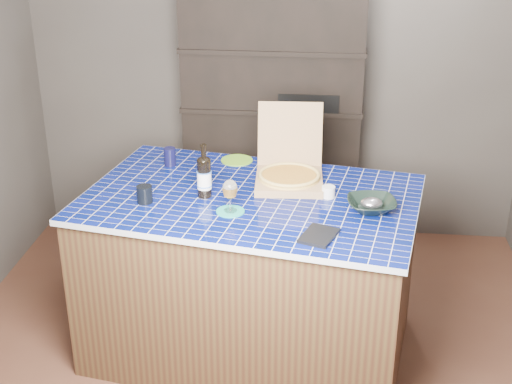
# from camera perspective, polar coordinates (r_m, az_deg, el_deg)

# --- Properties ---
(room) EXTENTS (3.50, 3.50, 3.50)m
(room) POSITION_cam_1_polar(r_m,az_deg,el_deg) (3.43, -0.75, 2.74)
(room) COLOR brown
(room) RESTS_ON ground
(shelving_unit) EXTENTS (1.20, 0.41, 1.80)m
(shelving_unit) POSITION_cam_1_polar(r_m,az_deg,el_deg) (4.98, 1.39, 5.42)
(shelving_unit) COLOR black
(shelving_unit) RESTS_ON floor
(kitchen_island) EXTENTS (1.90, 1.38, 0.95)m
(kitchen_island) POSITION_cam_1_polar(r_m,az_deg,el_deg) (3.97, -0.41, -6.56)
(kitchen_island) COLOR #46341B
(kitchen_island) RESTS_ON floor
(pizza_box) EXTENTS (0.38, 0.46, 0.39)m
(pizza_box) POSITION_cam_1_polar(r_m,az_deg,el_deg) (3.89, 2.68, 1.47)
(pizza_box) COLOR tan
(pizza_box) RESTS_ON kitchen_island
(mead_bottle) EXTENTS (0.08, 0.08, 0.29)m
(mead_bottle) POSITION_cam_1_polar(r_m,az_deg,el_deg) (3.71, -4.17, 1.27)
(mead_bottle) COLOR black
(mead_bottle) RESTS_ON kitchen_island
(teal_trivet) EXTENTS (0.14, 0.14, 0.01)m
(teal_trivet) POSITION_cam_1_polar(r_m,az_deg,el_deg) (3.57, -2.07, -1.56)
(teal_trivet) COLOR teal
(teal_trivet) RESTS_ON kitchen_island
(wine_glass) EXTENTS (0.08, 0.08, 0.17)m
(wine_glass) POSITION_cam_1_polar(r_m,az_deg,el_deg) (3.52, -2.09, 0.16)
(wine_glass) COLOR white
(wine_glass) RESTS_ON teal_trivet
(tumbler) EXTENTS (0.08, 0.08, 0.09)m
(tumbler) POSITION_cam_1_polar(r_m,az_deg,el_deg) (3.70, -8.90, -0.18)
(tumbler) COLOR black
(tumbler) RESTS_ON kitchen_island
(dvd_case) EXTENTS (0.20, 0.24, 0.02)m
(dvd_case) POSITION_cam_1_polar(r_m,az_deg,el_deg) (3.34, 5.05, -3.49)
(dvd_case) COLOR black
(dvd_case) RESTS_ON kitchen_island
(bowl) EXTENTS (0.27, 0.27, 0.06)m
(bowl) POSITION_cam_1_polar(r_m,az_deg,el_deg) (3.62, 9.22, -1.03)
(bowl) COLOR black
(bowl) RESTS_ON kitchen_island
(foil_contents) EXTENTS (0.11, 0.09, 0.05)m
(foil_contents) POSITION_cam_1_polar(r_m,az_deg,el_deg) (3.62, 9.23, -0.88)
(foil_contents) COLOR #A8A6B1
(foil_contents) RESTS_ON bowl
(white_jar) EXTENTS (0.07, 0.07, 0.06)m
(white_jar) POSITION_cam_1_polar(r_m,az_deg,el_deg) (3.74, 5.81, 0.01)
(white_jar) COLOR white
(white_jar) RESTS_ON kitchen_island
(navy_cup) EXTENTS (0.07, 0.07, 0.11)m
(navy_cup) POSITION_cam_1_polar(r_m,az_deg,el_deg) (4.16, -6.91, 2.82)
(navy_cup) COLOR black
(navy_cup) RESTS_ON kitchen_island
(green_trivet) EXTENTS (0.19, 0.19, 0.01)m
(green_trivet) POSITION_cam_1_polar(r_m,az_deg,el_deg) (4.21, -1.54, 2.56)
(green_trivet) COLOR #6CB025
(green_trivet) RESTS_ON kitchen_island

